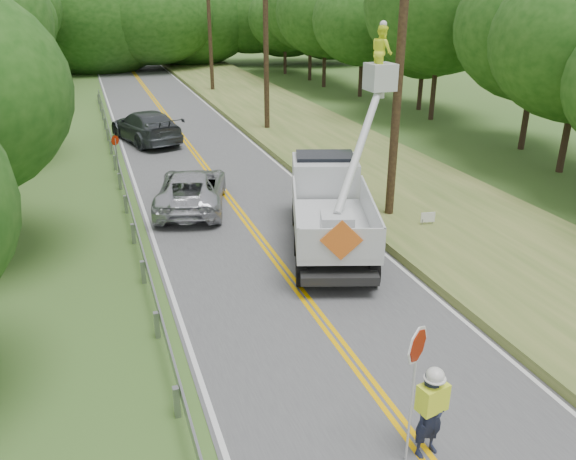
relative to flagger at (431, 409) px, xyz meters
name	(u,v)px	position (x,y,z in m)	size (l,w,h in m)	color
ground	(384,402)	(-0.05, 1.52, -1.03)	(140.00, 140.00, 0.00)	#455E28
road	(225,193)	(-0.05, 15.52, -1.02)	(7.20, 96.00, 0.03)	#4C4C4E
guardrail	(123,184)	(-4.07, 16.43, -0.47)	(0.18, 48.00, 0.77)	gray
utility_poles	(311,52)	(4.95, 18.54, 4.24)	(1.60, 43.30, 10.00)	black
tall_grass_verge	(376,173)	(7.05, 15.52, -0.88)	(7.00, 96.00, 0.30)	#486528
treeline_right	(409,20)	(15.55, 28.13, 5.00)	(10.39, 52.77, 11.33)	#332319
treeline_horizon	(127,15)	(0.12, 57.73, 4.47)	(56.63, 14.36, 12.23)	#184510
flagger	(431,409)	(0.00, 0.00, 0.00)	(1.10, 0.53, 2.82)	#191E33
bucket_truck	(332,192)	(2.39, 9.98, 0.54)	(4.95, 7.37, 6.84)	black
suv_silver	(192,189)	(-1.64, 14.28, -0.26)	(2.46, 5.34, 1.48)	#B8B9C0
suv_darkgrey	(146,126)	(-2.10, 25.55, -0.15)	(2.41, 5.92, 1.72)	#3B4044
stop_sign_permanent	(116,152)	(-4.10, 18.54, 0.34)	(0.35, 0.32, 2.11)	gray
yard_sign	(428,218)	(5.69, 9.09, -0.49)	(0.51, 0.12, 0.74)	white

